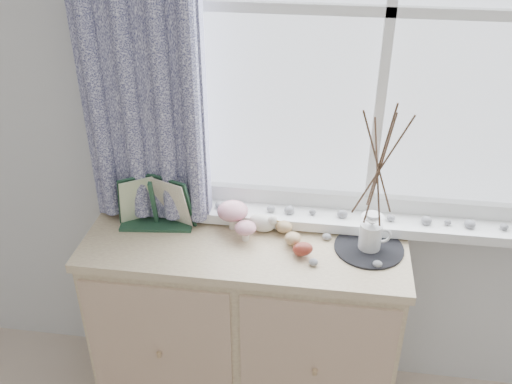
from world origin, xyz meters
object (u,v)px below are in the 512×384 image
(sideboard, at_px, (245,327))
(botanical_book, at_px, (152,205))
(twig_pitcher, at_px, (380,164))
(toadstool_cluster, at_px, (236,216))

(sideboard, distance_m, botanical_book, 0.64)
(sideboard, xyz_separation_m, twig_pitcher, (0.45, 0.03, 0.78))
(toadstool_cluster, distance_m, twig_pitcher, 0.57)
(botanical_book, distance_m, toadstool_cluster, 0.31)
(botanical_book, relative_size, twig_pitcher, 0.52)
(botanical_book, distance_m, twig_pitcher, 0.84)
(toadstool_cluster, bearing_deg, botanical_book, -173.28)
(twig_pitcher, bearing_deg, sideboard, 168.96)
(toadstool_cluster, bearing_deg, twig_pitcher, -5.20)
(toadstool_cluster, bearing_deg, sideboard, -59.19)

